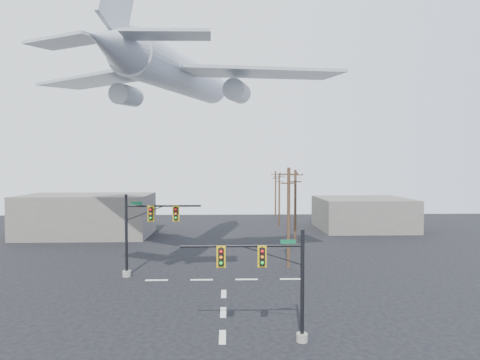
{
  "coord_description": "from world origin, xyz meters",
  "views": [
    {
      "loc": [
        0.31,
        -23.37,
        10.13
      ],
      "look_at": [
        1.19,
        5.0,
        9.14
      ],
      "focal_mm": 30.0,
      "sensor_mm": 36.0,
      "label": 1
    }
  ],
  "objects_px": {
    "signal_mast_far": "(142,233)",
    "utility_pole_b": "(295,206)",
    "utility_pole_c": "(279,198)",
    "airliner": "(182,76)",
    "utility_pole_a": "(289,216)",
    "signal_mast_near": "(275,281)",
    "utility_pole_d": "(275,192)"
  },
  "relations": [
    {
      "from": "utility_pole_a",
      "to": "utility_pole_b",
      "type": "bearing_deg",
      "value": 65.64
    },
    {
      "from": "signal_mast_far",
      "to": "utility_pole_b",
      "type": "relative_size",
      "value": 0.78
    },
    {
      "from": "signal_mast_far",
      "to": "utility_pole_b",
      "type": "height_order",
      "value": "utility_pole_b"
    },
    {
      "from": "utility_pole_a",
      "to": "utility_pole_c",
      "type": "distance_m",
      "value": 28.48
    },
    {
      "from": "signal_mast_far",
      "to": "utility_pole_b",
      "type": "xyz_separation_m",
      "value": [
        16.33,
        13.55,
        1.01
      ]
    },
    {
      "from": "signal_mast_near",
      "to": "utility_pole_a",
      "type": "relative_size",
      "value": 0.73
    },
    {
      "from": "utility_pole_a",
      "to": "utility_pole_c",
      "type": "height_order",
      "value": "utility_pole_a"
    },
    {
      "from": "utility_pole_c",
      "to": "airliner",
      "type": "bearing_deg",
      "value": -109.13
    },
    {
      "from": "signal_mast_near",
      "to": "utility_pole_c",
      "type": "relative_size",
      "value": 0.82
    },
    {
      "from": "utility_pole_a",
      "to": "airliner",
      "type": "distance_m",
      "value": 17.29
    },
    {
      "from": "signal_mast_near",
      "to": "airliner",
      "type": "distance_m",
      "value": 24.15
    },
    {
      "from": "utility_pole_c",
      "to": "utility_pole_b",
      "type": "bearing_deg",
      "value": -84.32
    },
    {
      "from": "signal_mast_near",
      "to": "utility_pole_d",
      "type": "relative_size",
      "value": 0.8
    },
    {
      "from": "signal_mast_near",
      "to": "utility_pole_a",
      "type": "bearing_deg",
      "value": 78.76
    },
    {
      "from": "utility_pole_a",
      "to": "airliner",
      "type": "bearing_deg",
      "value": 165.52
    },
    {
      "from": "utility_pole_d",
      "to": "utility_pole_c",
      "type": "bearing_deg",
      "value": -108.68
    },
    {
      "from": "airliner",
      "to": "utility_pole_a",
      "type": "bearing_deg",
      "value": -80.3
    },
    {
      "from": "utility_pole_c",
      "to": "utility_pole_d",
      "type": "height_order",
      "value": "utility_pole_d"
    },
    {
      "from": "signal_mast_far",
      "to": "utility_pole_d",
      "type": "relative_size",
      "value": 0.83
    },
    {
      "from": "utility_pole_b",
      "to": "utility_pole_d",
      "type": "distance_m",
      "value": 30.53
    },
    {
      "from": "utility_pole_a",
      "to": "utility_pole_b",
      "type": "xyz_separation_m",
      "value": [
        2.53,
        10.98,
        -0.16
      ]
    },
    {
      "from": "utility_pole_a",
      "to": "utility_pole_b",
      "type": "distance_m",
      "value": 11.27
    },
    {
      "from": "airliner",
      "to": "signal_mast_far",
      "type": "bearing_deg",
      "value": 146.55
    },
    {
      "from": "utility_pole_b",
      "to": "utility_pole_c",
      "type": "xyz_separation_m",
      "value": [
        0.22,
        17.36,
        -0.41
      ]
    },
    {
      "from": "utility_pole_c",
      "to": "utility_pole_d",
      "type": "bearing_deg",
      "value": 92.31
    },
    {
      "from": "signal_mast_near",
      "to": "utility_pole_b",
      "type": "xyz_separation_m",
      "value": [
        5.83,
        27.57,
        1.51
      ]
    },
    {
      "from": "signal_mast_far",
      "to": "utility_pole_d",
      "type": "xyz_separation_m",
      "value": [
        17.49,
        44.06,
        0.72
      ]
    },
    {
      "from": "signal_mast_far",
      "to": "utility_pole_b",
      "type": "bearing_deg",
      "value": 39.69
    },
    {
      "from": "signal_mast_near",
      "to": "utility_pole_c",
      "type": "bearing_deg",
      "value": 82.33
    },
    {
      "from": "signal_mast_near",
      "to": "signal_mast_far",
      "type": "relative_size",
      "value": 0.97
    },
    {
      "from": "signal_mast_near",
      "to": "utility_pole_d",
      "type": "height_order",
      "value": "utility_pole_d"
    },
    {
      "from": "signal_mast_near",
      "to": "utility_pole_c",
      "type": "xyz_separation_m",
      "value": [
        6.05,
        44.93,
        1.1
      ]
    }
  ]
}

